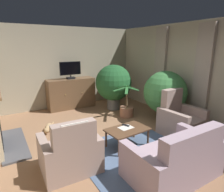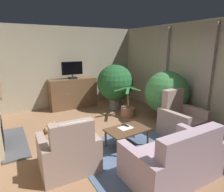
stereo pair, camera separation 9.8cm
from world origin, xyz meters
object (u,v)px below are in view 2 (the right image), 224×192
Objects in this scene: cat at (49,127)px; sofa_floral at (173,161)px; tv_remote at (125,125)px; armchair_in_far_corner at (69,153)px; potted_plant_tall_palm_by_window at (166,93)px; tv_cabinet at (73,94)px; television at (72,70)px; potted_plant_small_fern_corner at (115,84)px; armchair_facing_sofa at (181,121)px; coffee_table at (127,131)px; folded_newspaper at (126,128)px; potted_plant_on_hearth_side at (128,110)px.

sofa_floral is at bearing -65.30° from cat.
tv_remote is 0.17× the size of armchair_in_far_corner.
potted_plant_tall_palm_by_window is at bearing 85.51° from tv_remote.
tv_cabinet is at bearing 52.95° from cat.
tv_remote is at bearing -87.44° from television.
sofa_floral is at bearing -106.15° from potted_plant_small_fern_corner.
armchair_in_far_corner is at bearing -179.73° from armchair_facing_sofa.
armchair_in_far_corner is at bearing -172.61° from coffee_table.
coffee_table is (0.08, -3.22, -0.13)m from tv_cabinet.
tv_remote reaches higher than cat.
folded_newspaper is 1.46m from armchair_facing_sofa.
folded_newspaper is 1.28m from sofa_floral.
armchair_facing_sofa is at bearing -76.32° from potted_plant_on_hearth_side.
armchair_in_far_corner reaches higher than folded_newspaper.
armchair_facing_sofa is 0.71× the size of potted_plant_small_fern_corner.
potted_plant_tall_palm_by_window is (1.75, 0.67, 0.47)m from coffee_table.
potted_plant_tall_palm_by_window reaches higher than sofa_floral.
sofa_floral is at bearing -109.82° from potted_plant_on_hearth_side.
tv_cabinet is 0.84m from television.
tv_cabinet is at bearing 123.06° from potted_plant_on_hearth_side.
folded_newspaper is (0.08, -3.10, -0.91)m from television.
tv_cabinet reaches higher than cat.
tv_remote is 1.36m from sofa_floral.
coffee_table is 1.93m from potted_plant_tall_palm_by_window.
cat is at bearing 114.70° from sofa_floral.
potted_plant_on_hearth_side is at bearing 103.68° from armchair_facing_sofa.
armchair_facing_sofa is 1.00m from potted_plant_tall_palm_by_window.
potted_plant_small_fern_corner reaches higher than potted_plant_tall_palm_by_window.
folded_newspaper is at bearing 85.40° from coffee_table.
sofa_floral is 1.40× the size of armchair_facing_sofa.
tv_remote is at bearing 90.38° from sofa_floral.
potted_plant_tall_palm_by_window is (0.30, 0.82, 0.49)m from armchair_facing_sofa.
potted_plant_tall_palm_by_window reaches higher than armchair_in_far_corner.
armchair_in_far_corner reaches higher than cat.
coffee_table is 1.21m from sofa_floral.
potted_plant_on_hearth_side is (0.98, 2.71, -0.10)m from sofa_floral.
sofa_floral reaches higher than tv_remote.
sofa_floral is at bearing -88.14° from tv_cabinet.
television is 3.69m from armchair_in_far_corner.
potted_plant_small_fern_corner reaches higher than potted_plant_on_hearth_side.
coffee_table is 3.04× the size of folded_newspaper.
armchair_facing_sofa is at bearing -6.15° from coffee_table.
potted_plant_on_hearth_side is at bearing 70.18° from sofa_floral.
armchair_in_far_corner is (-2.74, -0.01, -0.02)m from armchair_facing_sofa.
television is 2.27m from cat.
potted_plant_tall_palm_by_window is 1.79m from potted_plant_small_fern_corner.
sofa_floral is at bearing -91.85° from folded_newspaper.
cat is at bearing -160.67° from tv_remote.
potted_plant_on_hearth_side is at bearing -56.94° from tv_cabinet.
potted_plant_tall_palm_by_window is (3.05, 0.84, 0.51)m from armchair_in_far_corner.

